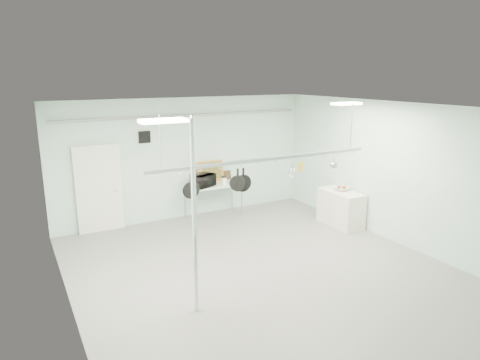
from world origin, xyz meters
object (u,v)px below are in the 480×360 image
chrome_pole (194,218)px  prep_table (213,187)px  skillet_left (191,186)px  skillet_mid (238,180)px  pot_rack (267,158)px  microwave (203,180)px  skillet_right (243,179)px  coffee_canister (224,181)px  fruit_bowl (342,189)px  side_cabinet (341,208)px

chrome_pole → prep_table: size_ratio=2.00×
chrome_pole → prep_table: chrome_pole is taller
skillet_left → skillet_mid: same height
pot_rack → chrome_pole: bearing=-154.7°
chrome_pole → microwave: 4.58m
skillet_right → skillet_left: bearing=-176.9°
coffee_canister → skillet_left: skillet_left is taller
fruit_bowl → skillet_left: skillet_left is taller
coffee_canister → skillet_mid: size_ratio=0.42×
chrome_pole → skillet_right: (1.38, 0.90, 0.26)m
prep_table → fruit_bowl: (2.61, -2.13, 0.11)m
microwave → coffee_canister: bearing=151.9°
coffee_canister → fruit_bowl: coffee_canister is taller
prep_table → chrome_pole: bearing=-118.7°
fruit_bowl → prep_table: bearing=140.8°
side_cabinet → skillet_mid: 4.01m
side_cabinet → skillet_mid: size_ratio=2.72×
coffee_canister → chrome_pole: bearing=-122.2°
skillet_mid → skillet_left: bearing=-149.0°
prep_table → fruit_bowl: size_ratio=4.36×
microwave → prep_table: bearing=172.5°
fruit_bowl → coffee_canister: bearing=139.8°
side_cabinet → skillet_right: 3.91m
chrome_pole → pot_rack: bearing=25.3°
skillet_left → pot_rack: bearing=1.8°
microwave → coffee_canister: (0.60, -0.04, -0.07)m
skillet_left → skillet_right: (1.05, 0.00, -0.01)m
microwave → coffee_canister: microwave is taller
coffee_canister → side_cabinet: bearing=-41.9°
pot_rack → fruit_bowl: pot_rack is taller
microwave → fruit_bowl: bearing=121.3°
side_cabinet → prep_table: bearing=139.2°
pot_rack → skillet_left: bearing=180.0°
microwave → skillet_right: size_ratio=1.35×
chrome_pole → prep_table: 4.85m
microwave → skillet_left: 3.68m
side_cabinet → fruit_bowl: fruit_bowl is taller
microwave → fruit_bowl: 3.58m
skillet_left → skillet_right: 1.05m
chrome_pole → coffee_canister: bearing=57.8°
side_cabinet → coffee_canister: bearing=138.1°
chrome_pole → microwave: chrome_pole is taller
coffee_canister → skillet_left: (-2.23, -3.16, 0.87)m
side_cabinet → pot_rack: 3.62m
prep_table → microwave: bearing=-163.3°
pot_rack → coffee_canister: bearing=78.2°
side_cabinet → pot_rack: pot_rack is taller
microwave → skillet_mid: skillet_mid is taller
pot_rack → skillet_mid: 0.74m
microwave → skillet_mid: 3.37m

